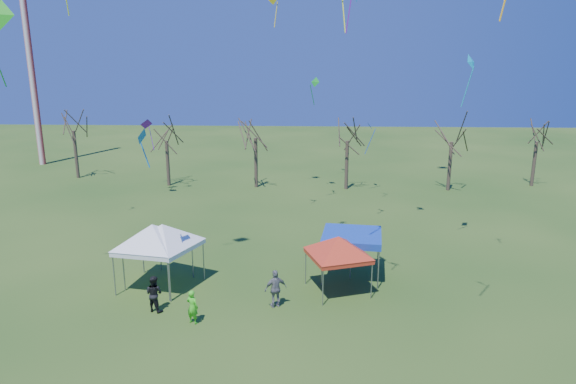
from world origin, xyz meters
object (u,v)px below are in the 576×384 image
Objects in this scene: tent_white_mid at (162,228)px; person_dark at (154,294)px; tree_3 at (348,123)px; tree_4 at (453,124)px; tent_red at (338,240)px; radio_mast at (29,51)px; person_grey at (276,289)px; tree_1 at (165,125)px; tree_5 at (539,126)px; person_green at (192,307)px; tent_white_west at (152,229)px; tree_0 at (72,113)px; tree_2 at (255,120)px; tent_blue at (352,237)px.

tent_white_mid is 2.31× the size of person_dark.
tree_3 is 9.32m from tree_4.
tent_red is at bearing -117.10° from tree_4.
person_grey is (29.17, -33.63, -11.55)m from radio_mast.
tree_1 is (17.23, -9.35, -6.71)m from radio_mast.
tree_4 is 1.06× the size of tree_5.
person_green is at bearing -54.21° from radio_mast.
tent_white_west is at bearing -133.77° from tree_4.
tree_5 is at bearing 6.52° from tree_3.
tree_0 reaches higher than tree_5.
tree_3 reaches higher than tent_white_west.
tent_red is at bearing -73.40° from tree_2.
tree_3 is at bearing -2.06° from tree_1.
tent_white_west is at bearing -157.57° from tent_white_mid.
tree_4 is at bearing -5.34° from tree_0.
tent_white_mid is 3.70m from person_dark.
tree_3 reaches higher than tree_5.
tent_white_west is at bearing -41.52° from person_grey.
person_green is (-3.65, -1.76, -0.14)m from person_grey.
person_grey is (6.50, -2.03, -2.25)m from tent_white_west.
tree_2 is 24.85m from person_grey.
tree_2 is at bearing -20.57° from radio_mast.
tree_1 is 26.06m from tent_blue.
tent_blue is (7.43, -20.12, -4.01)m from tree_2.
tree_2 is 5.10× the size of person_green.
tree_4 is (26.12, -0.65, 0.27)m from tree_1.
tent_red is 2.23m from tent_blue.
tree_2 is (18.48, -3.01, -0.20)m from tree_0.
tree_3 is 4.93× the size of person_green.
person_green is at bearing -125.08° from tree_4.
person_green is at bearing 1.61° from person_grey.
tree_4 is 2.25× the size of tent_blue.
tent_white_mid reaches higher than person_green.
person_grey is (3.54, -24.01, -5.34)m from tree_2.
tree_5 is 2.02× the size of tent_red.
tree_0 is 32.62m from person_dark.
tent_white_mid is (15.98, -24.79, -3.33)m from tree_0.
radio_mast is 20.72m from tree_1.
tree_5 reaches higher than tent_white_west.
tent_white_mid reaches higher than tent_red.
tent_white_west is 3.65m from person_dark.
person_green is 2.34m from person_dark.
tent_white_mid is at bearing -116.94° from tree_3.
person_green is at bearing -151.48° from tent_red.
radio_mast is 6.77× the size of tent_red.
tree_2 is 1.03× the size of tree_3.
tree_1 is at bearing -177.65° from tree_5.
tent_white_west is (15.51, -24.98, -3.29)m from tree_0.
radio_mast reaches higher than tree_4.
tree_3 is 1.00× the size of tree_4.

